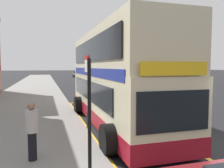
% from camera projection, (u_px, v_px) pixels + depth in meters
% --- Properties ---
extents(ground_plane, '(260.00, 260.00, 0.00)m').
position_uv_depth(ground_plane, '(80.00, 83.00, 37.72)').
color(ground_plane, black).
extents(pavement_near, '(6.00, 76.00, 0.14)m').
position_uv_depth(pavement_near, '(36.00, 84.00, 35.72)').
color(pavement_near, gray).
rests_on(pavement_near, ground).
extents(double_decker_bus, '(3.17, 10.44, 4.40)m').
position_uv_depth(double_decker_bus, '(115.00, 81.00, 10.86)').
color(double_decker_bus, beige).
rests_on(double_decker_bus, ground).
extents(bus_bay_markings, '(3.04, 13.32, 0.01)m').
position_uv_depth(bus_bay_markings, '(112.00, 122.00, 11.30)').
color(bus_bay_markings, yellow).
rests_on(bus_bay_markings, ground).
extents(bus_stop_sign, '(0.09, 0.51, 2.90)m').
position_uv_depth(bus_stop_sign, '(89.00, 106.00, 5.50)').
color(bus_stop_sign, black).
rests_on(bus_stop_sign, pavement_near).
extents(parked_car_grey_ahead, '(2.09, 4.20, 1.62)m').
position_uv_depth(parked_car_grey_ahead, '(77.00, 74.00, 59.02)').
color(parked_car_grey_ahead, slate).
rests_on(parked_car_grey_ahead, ground).
extents(parked_car_teal_across, '(2.09, 4.20, 1.62)m').
position_uv_depth(parked_car_teal_across, '(99.00, 79.00, 35.48)').
color(parked_car_teal_across, '#196066').
rests_on(parked_car_teal_across, ground).
extents(pedestrian_waiting_near_sign, '(0.34, 0.34, 1.65)m').
position_uv_depth(pedestrian_waiting_near_sign, '(32.00, 129.00, 6.31)').
color(pedestrian_waiting_near_sign, black).
rests_on(pedestrian_waiting_near_sign, pavement_near).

